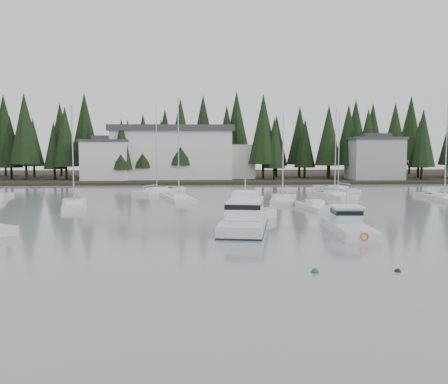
{
  "coord_description": "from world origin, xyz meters",
  "views": [
    {
      "loc": [
        -0.02,
        -21.37,
        6.74
      ],
      "look_at": [
        2.64,
        26.88,
        2.5
      ],
      "focal_mm": 40.0,
      "sensor_mm": 36.0,
      "label": 1
    }
  ],
  "objects_px": {
    "house_east_a": "(374,157)",
    "sailboat_4": "(157,192)",
    "sailboat_5": "(444,200)",
    "lobster_boat_teal": "(350,228)",
    "sailboat_8": "(283,201)",
    "cabin_cruiser_center": "(245,220)",
    "runabout_1": "(315,208)",
    "sailboat_1": "(335,197)",
    "harbor_inn": "(182,153)",
    "sailboat_11": "(338,190)",
    "house_west": "(106,159)",
    "sailboat_10": "(179,199)",
    "sailboat_9": "(74,207)"
  },
  "relations": [
    {
      "from": "house_west",
      "to": "house_east_a",
      "type": "bearing_deg",
      "value": -1.06
    },
    {
      "from": "sailboat_4",
      "to": "sailboat_5",
      "type": "height_order",
      "value": "sailboat_4"
    },
    {
      "from": "sailboat_4",
      "to": "sailboat_11",
      "type": "relative_size",
      "value": 1.07
    },
    {
      "from": "lobster_boat_teal",
      "to": "sailboat_11",
      "type": "bearing_deg",
      "value": -12.12
    },
    {
      "from": "house_east_a",
      "to": "sailboat_10",
      "type": "xyz_separation_m",
      "value": [
        -38.35,
        -34.38,
        -4.83
      ]
    },
    {
      "from": "sailboat_11",
      "to": "sailboat_1",
      "type": "bearing_deg",
      "value": 146.9
    },
    {
      "from": "sailboat_10",
      "to": "runabout_1",
      "type": "xyz_separation_m",
      "value": [
        15.44,
        -10.57,
        0.06
      ]
    },
    {
      "from": "cabin_cruiser_center",
      "to": "lobster_boat_teal",
      "type": "bearing_deg",
      "value": -102.02
    },
    {
      "from": "sailboat_9",
      "to": "runabout_1",
      "type": "bearing_deg",
      "value": -109.84
    },
    {
      "from": "cabin_cruiser_center",
      "to": "lobster_boat_teal",
      "type": "distance_m",
      "value": 8.63
    },
    {
      "from": "sailboat_4",
      "to": "sailboat_5",
      "type": "distance_m",
      "value": 40.47
    },
    {
      "from": "lobster_boat_teal",
      "to": "sailboat_10",
      "type": "bearing_deg",
      "value": 30.95
    },
    {
      "from": "house_east_a",
      "to": "sailboat_9",
      "type": "xyz_separation_m",
      "value": [
        -50.06,
        -41.77,
        -4.84
      ]
    },
    {
      "from": "house_west",
      "to": "runabout_1",
      "type": "height_order",
      "value": "house_west"
    },
    {
      "from": "runabout_1",
      "to": "sailboat_1",
      "type": "bearing_deg",
      "value": -33.14
    },
    {
      "from": "house_east_a",
      "to": "cabin_cruiser_center",
      "type": "height_order",
      "value": "house_east_a"
    },
    {
      "from": "sailboat_1",
      "to": "sailboat_4",
      "type": "relative_size",
      "value": 0.91
    },
    {
      "from": "house_west",
      "to": "sailboat_1",
      "type": "height_order",
      "value": "sailboat_1"
    },
    {
      "from": "sailboat_8",
      "to": "cabin_cruiser_center",
      "type": "bearing_deg",
      "value": 173.44
    },
    {
      "from": "harbor_inn",
      "to": "sailboat_11",
      "type": "xyz_separation_m",
      "value": [
        25.58,
        -25.31,
        -5.7
      ]
    },
    {
      "from": "sailboat_1",
      "to": "sailboat_11",
      "type": "relative_size",
      "value": 0.97
    },
    {
      "from": "cabin_cruiser_center",
      "to": "sailboat_4",
      "type": "bearing_deg",
      "value": 26.58
    },
    {
      "from": "sailboat_1",
      "to": "sailboat_10",
      "type": "bearing_deg",
      "value": 84.24
    },
    {
      "from": "sailboat_8",
      "to": "sailboat_10",
      "type": "distance_m",
      "value": 13.47
    },
    {
      "from": "sailboat_9",
      "to": "house_west",
      "type": "bearing_deg",
      "value": -7.89
    },
    {
      "from": "runabout_1",
      "to": "cabin_cruiser_center",
      "type": "bearing_deg",
      "value": 135.8
    },
    {
      "from": "sailboat_5",
      "to": "sailboat_9",
      "type": "relative_size",
      "value": 1.07
    },
    {
      "from": "lobster_boat_teal",
      "to": "sailboat_5",
      "type": "height_order",
      "value": "sailboat_5"
    },
    {
      "from": "sailboat_11",
      "to": "runabout_1",
      "type": "xyz_separation_m",
      "value": [
        -9.52,
        -23.99,
        0.06
      ]
    },
    {
      "from": "harbor_inn",
      "to": "sailboat_1",
      "type": "xyz_separation_m",
      "value": [
        22.05,
        -35.89,
        -5.7
      ]
    },
    {
      "from": "house_west",
      "to": "sailboat_11",
      "type": "bearing_deg",
      "value": -28.41
    },
    {
      "from": "sailboat_5",
      "to": "runabout_1",
      "type": "height_order",
      "value": "sailboat_5"
    },
    {
      "from": "sailboat_8",
      "to": "sailboat_11",
      "type": "relative_size",
      "value": 0.9
    },
    {
      "from": "lobster_boat_teal",
      "to": "runabout_1",
      "type": "height_order",
      "value": "lobster_boat_teal"
    },
    {
      "from": "house_east_a",
      "to": "sailboat_11",
      "type": "distance_m",
      "value": 25.34
    },
    {
      "from": "harbor_inn",
      "to": "sailboat_9",
      "type": "xyz_separation_m",
      "value": [
        -11.1,
        -46.11,
        -5.72
      ]
    },
    {
      "from": "sailboat_10",
      "to": "sailboat_11",
      "type": "relative_size",
      "value": 1.06
    },
    {
      "from": "sailboat_8",
      "to": "sailboat_11",
      "type": "distance_m",
      "value": 19.95
    },
    {
      "from": "house_east_a",
      "to": "sailboat_4",
      "type": "bearing_deg",
      "value": -150.97
    },
    {
      "from": "sailboat_5",
      "to": "lobster_boat_teal",
      "type": "bearing_deg",
      "value": 142.54
    },
    {
      "from": "cabin_cruiser_center",
      "to": "sailboat_1",
      "type": "bearing_deg",
      "value": -19.57
    },
    {
      "from": "cabin_cruiser_center",
      "to": "sailboat_4",
      "type": "relative_size",
      "value": 0.83
    },
    {
      "from": "harbor_inn",
      "to": "runabout_1",
      "type": "xyz_separation_m",
      "value": [
        16.06,
        -49.29,
        -5.64
      ]
    },
    {
      "from": "house_west",
      "to": "runabout_1",
      "type": "bearing_deg",
      "value": -55.91
    },
    {
      "from": "house_east_a",
      "to": "sailboat_4",
      "type": "distance_m",
      "value": 48.35
    },
    {
      "from": "house_west",
      "to": "cabin_cruiser_center",
      "type": "height_order",
      "value": "house_west"
    },
    {
      "from": "house_west",
      "to": "sailboat_5",
      "type": "distance_m",
      "value": 62.84
    },
    {
      "from": "sailboat_5",
      "to": "house_west",
      "type": "bearing_deg",
      "value": 55.15
    },
    {
      "from": "sailboat_1",
      "to": "runabout_1",
      "type": "distance_m",
      "value": 14.68
    },
    {
      "from": "house_east_a",
      "to": "sailboat_5",
      "type": "bearing_deg",
      "value": -95.96
    }
  ]
}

